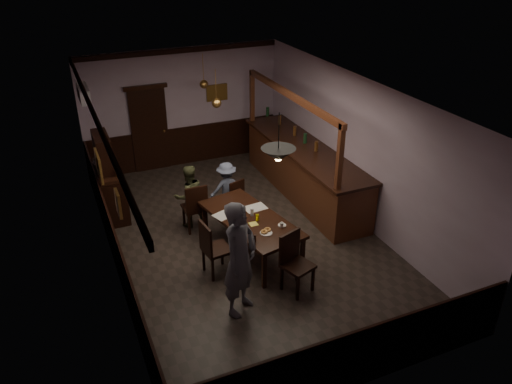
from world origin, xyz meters
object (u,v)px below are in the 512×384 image
sideboard (109,183)px  pendant_iron (278,155)px  dining_table (250,221)px  chair_near (294,259)px  pendant_brass_mid (216,103)px  soda_can (257,218)px  person_standing (240,259)px  chair_far_left (195,206)px  person_seated_right (227,188)px  bar_counter (304,169)px  chair_far_right (234,197)px  coffee_cup (282,225)px  chair_side (212,247)px  pendant_brass_far (204,84)px  person_seated_left (189,196)px

sideboard → pendant_iron: size_ratio=2.25×
dining_table → chair_near: (0.26, -1.29, -0.10)m
chair_near → pendant_brass_mid: bearing=73.0°
soda_can → chair_near: bearing=-81.3°
person_standing → chair_far_left: bearing=50.7°
person_seated_right → bar_counter: (1.91, 0.10, 0.04)m
chair_far_right → coffee_cup: (0.20, -1.86, 0.31)m
sideboard → person_seated_right: bearing=-22.2°
chair_side → person_standing: person_standing is taller
soda_can → pendant_brass_far: (0.26, 3.73, 1.49)m
dining_table → person_seated_left: person_seated_left is taller
person_seated_right → pendant_brass_mid: pendant_brass_mid is taller
chair_side → bar_counter: size_ratio=0.24×
chair_far_left → person_seated_left: 0.30m
person_standing → soda_can: bearing=18.8°
chair_far_left → pendant_iron: 2.73m
coffee_cup → pendant_brass_mid: size_ratio=0.10×
dining_table → chair_near: chair_near is taller
dining_table → pendant_brass_mid: pendant_brass_mid is taller
chair_near → chair_far_left: bearing=92.9°
dining_table → chair_side: chair_side is taller
chair_side → pendant_iron: pendant_iron is taller
chair_near → bar_counter: size_ratio=0.24×
pendant_brass_mid → chair_side: bearing=-112.1°
soda_can → pendant_iron: pendant_iron is taller
chair_near → person_standing: person_standing is taller
chair_near → chair_side: (-1.13, 0.91, -0.00)m
chair_near → chair_side: bearing=122.4°
chair_side → pendant_brass_far: (1.22, 3.98, 1.72)m
chair_near → coffee_cup: size_ratio=13.28×
chair_far_left → pendant_brass_mid: pendant_brass_mid is taller
person_standing → pendant_iron: 1.75m
chair_far_right → coffee_cup: size_ratio=11.10×
pendant_iron → person_standing: bearing=-145.1°
coffee_cup → soda_can: (-0.31, 0.38, 0.01)m
chair_far_left → pendant_brass_mid: 2.17m
bar_counter → coffee_cup: bearing=-126.5°
person_standing → person_seated_left: (0.02, 2.86, -0.31)m
person_seated_left → pendant_brass_mid: size_ratio=1.64×
person_seated_left → chair_side: bearing=81.3°
person_seated_left → chair_near: bearing=105.7°
chair_side → person_seated_right: bearing=-33.9°
dining_table → chair_side: size_ratio=2.23×
chair_far_right → chair_near: (0.07, -2.63, 0.10)m
chair_far_left → person_seated_right: 0.96m
person_seated_left → sideboard: sideboard is taller
pendant_iron → person_seated_right: bearing=90.9°
person_standing → pendant_brass_far: bearing=39.5°
chair_far_left → chair_near: size_ratio=0.98×
person_seated_left → person_seated_right: bearing=-173.1°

